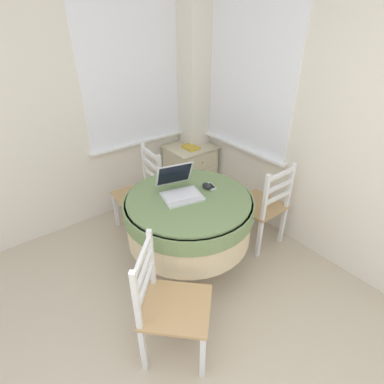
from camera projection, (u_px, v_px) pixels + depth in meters
corner_room_shell at (181, 120)px, 2.42m from camera, size 4.45×4.55×2.55m
round_dining_table at (189, 215)px, 2.49m from camera, size 1.06×1.06×0.75m
laptop at (179, 189)px, 2.42m from camera, size 0.38×0.41×0.24m
computer_mouse at (207, 186)px, 2.51m from camera, size 0.06×0.09×0.05m
cell_phone at (211, 186)px, 2.54m from camera, size 0.08×0.13×0.01m
dining_chair_near_back_window at (141, 193)px, 3.08m from camera, size 0.46×0.43×0.88m
dining_chair_near_right_window at (263, 206)px, 2.87m from camera, size 0.40×0.43×0.88m
dining_chair_camera_near at (169, 305)px, 1.90m from camera, size 0.58×0.58×0.88m
corner_cabinet at (190, 171)px, 3.73m from camera, size 0.53×0.48×0.65m
book_on_cabinet at (191, 147)px, 3.51m from camera, size 0.14×0.20×0.02m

